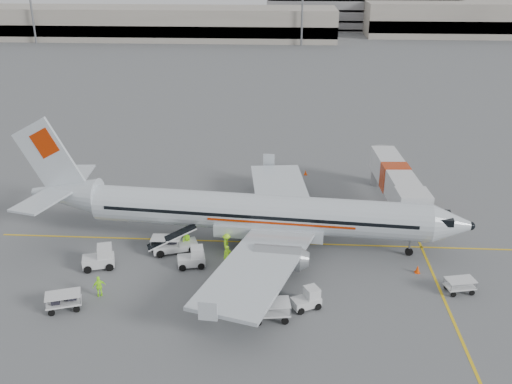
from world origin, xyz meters
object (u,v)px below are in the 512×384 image
aircraft (258,189)px  jet_bridge (394,187)px  belt_loader (174,237)px  tug_fore (306,299)px  tug_mid (191,257)px  tug_aft (98,257)px

aircraft → jet_bridge: bearing=39.4°
jet_bridge → belt_loader: size_ratio=3.40×
tug_fore → tug_mid: 10.24m
belt_loader → tug_aft: 6.22m
aircraft → belt_loader: aircraft is taller
tug_mid → tug_aft: bearing=172.4°
tug_fore → belt_loader: bearing=117.0°
belt_loader → tug_fore: size_ratio=2.50×
jet_bridge → tug_fore: size_ratio=8.51×
belt_loader → tug_aft: belt_loader is taller
tug_mid → tug_aft: size_ratio=0.88×
belt_loader → aircraft: bearing=-7.6°
belt_loader → tug_fore: 13.06m
jet_bridge → tug_aft: 27.97m
aircraft → tug_fore: aircraft is taller
jet_bridge → tug_mid: size_ratio=7.82×
jet_bridge → tug_fore: jet_bridge is taller
aircraft → belt_loader: 7.91m
jet_bridge → belt_loader: bearing=-155.8°
tug_fore → tug_aft: bearing=136.8°
tug_fore → tug_aft: 16.64m
tug_fore → tug_mid: (-8.85, 5.17, 0.07)m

